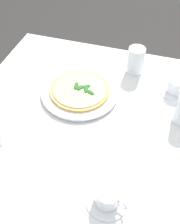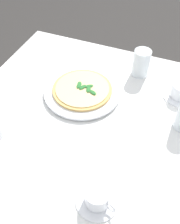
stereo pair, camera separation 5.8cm
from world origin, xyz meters
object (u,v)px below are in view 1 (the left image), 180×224
(pizza_plate, at_px, (80,92))
(pizza, at_px, (80,89))
(coffee_cup_near_left, at_px, (176,86))
(water_glass_near_right, at_px, (135,62))
(coffee_cup_left_edge, at_px, (108,197))

(pizza_plate, relative_size, pizza, 1.29)
(coffee_cup_near_left, xyz_separation_m, water_glass_near_right, (0.19, -0.09, 0.02))
(pizza, height_order, coffee_cup_left_edge, coffee_cup_left_edge)
(pizza_plate, xyz_separation_m, water_glass_near_right, (-0.19, -0.22, 0.04))
(pizza, bearing_deg, pizza_plate, 15.42)
(pizza_plate, bearing_deg, coffee_cup_near_left, -161.13)
(coffee_cup_left_edge, height_order, water_glass_near_right, water_glass_near_right)
(coffee_cup_left_edge, bearing_deg, pizza_plate, -61.64)
(pizza_plate, height_order, pizza, pizza)
(pizza, xyz_separation_m, water_glass_near_right, (-0.19, -0.22, 0.03))
(coffee_cup_near_left, height_order, water_glass_near_right, water_glass_near_right)
(pizza_plate, distance_m, coffee_cup_near_left, 0.40)
(coffee_cup_near_left, distance_m, water_glass_near_right, 0.21)
(coffee_cup_left_edge, relative_size, water_glass_near_right, 1.05)
(coffee_cup_near_left, bearing_deg, pizza_plate, 18.87)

